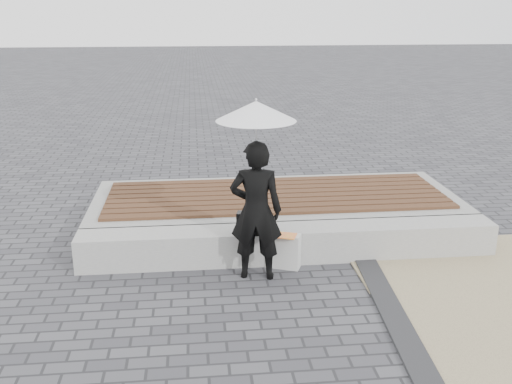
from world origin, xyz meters
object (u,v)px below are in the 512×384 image
seating_ledge (290,243)px  handbag (253,223)px  woman (256,211)px  parasol (256,111)px  canvas_tote (283,251)px

seating_ledge → handbag: (-0.46, -0.17, 0.33)m
woman → handbag: bearing=-79.2°
parasol → canvas_tote: 1.72m
canvas_tote → handbag: bearing=-168.6°
handbag → canvas_tote: (0.35, -0.07, -0.32)m
handbag → parasol: bearing=-74.2°
parasol → canvas_tote: size_ratio=2.64×
handbag → seating_ledge: bearing=34.3°
seating_ledge → handbag: size_ratio=13.70×
parasol → seating_ledge: bearing=44.9°
seating_ledge → parasol: parasol is taller
woman → handbag: size_ratio=4.30×
woman → parasol: 1.10m
parasol → canvas_tote: (0.34, 0.22, -1.67)m
seating_ledge → woman: size_ratio=3.19×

